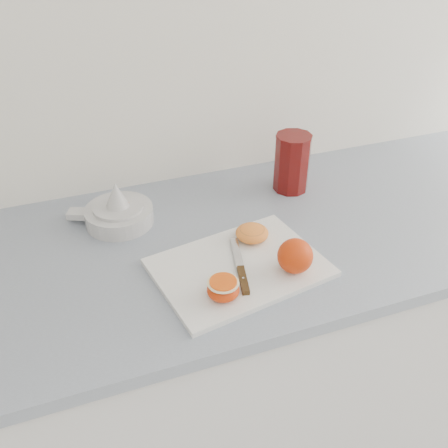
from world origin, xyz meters
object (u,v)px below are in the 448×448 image
Objects in this scene: red_tumbler at (292,165)px; cutting_board at (239,268)px; citrus_juicer at (118,212)px; counter at (233,362)px; half_orange at (223,289)px.

cutting_board is at bearing -133.04° from red_tumbler.
citrus_juicer is (-0.20, 0.26, 0.02)m from cutting_board.
cutting_board reaches higher than counter.
red_tumbler is at bearing 0.66° from citrus_juicer.
half_orange is at bearing -67.50° from citrus_juicer.
counter is 16.35× the size of red_tumbler.
cutting_board is at bearing -107.13° from counter.
counter is at bearing 72.87° from cutting_board.
cutting_board is 0.37m from red_tumbler.
cutting_board is 0.10m from half_orange.
citrus_juicer is at bearing -179.34° from red_tumbler.
half_orange is 0.37m from citrus_juicer.
half_orange is at bearing -129.64° from cutting_board.
half_orange is at bearing -117.00° from counter.
citrus_juicer is 0.46m from red_tumbler.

